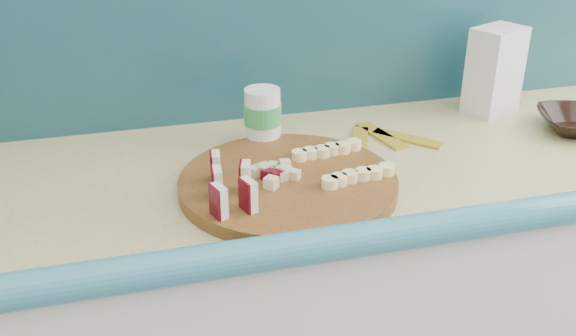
# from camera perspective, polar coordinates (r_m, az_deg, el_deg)

# --- Properties ---
(kitchen_counter) EXTENTS (2.20, 0.63, 0.91)m
(kitchen_counter) POSITION_cam_1_polar(r_m,az_deg,el_deg) (1.59, 4.31, -14.08)
(kitchen_counter) COLOR white
(kitchen_counter) RESTS_ON ground
(backsplash) EXTENTS (2.20, 0.02, 0.50)m
(backsplash) POSITION_cam_1_polar(r_m,az_deg,el_deg) (1.52, 1.60, 13.90)
(backsplash) COLOR teal
(backsplash) RESTS_ON kitchen_counter
(cutting_board) EXTENTS (0.47, 0.47, 0.03)m
(cutting_board) POSITION_cam_1_polar(r_m,az_deg,el_deg) (1.22, -0.00, -1.39)
(cutting_board) COLOR #49290F
(cutting_board) RESTS_ON kitchen_counter
(apple_wedges) EXTENTS (0.08, 0.17, 0.06)m
(apple_wedges) POSITION_cam_1_polar(r_m,az_deg,el_deg) (1.13, -5.30, -1.47)
(apple_wedges) COLOR beige
(apple_wedges) RESTS_ON cutting_board
(apple_chunks) EXTENTS (0.06, 0.07, 0.02)m
(apple_chunks) POSITION_cam_1_polar(r_m,az_deg,el_deg) (1.20, -1.12, -0.65)
(apple_chunks) COLOR beige
(apple_chunks) RESTS_ON cutting_board
(banana_slices) EXTENTS (0.17, 0.17, 0.02)m
(banana_slices) POSITION_cam_1_polar(r_m,az_deg,el_deg) (1.25, 4.78, 0.50)
(banana_slices) COLOR #FFEC9B
(banana_slices) RESTS_ON cutting_board
(flour_bag) EXTENTS (0.15, 0.13, 0.21)m
(flour_bag) POSITION_cam_1_polar(r_m,az_deg,el_deg) (1.64, 17.88, 8.23)
(flour_bag) COLOR silver
(flour_bag) RESTS_ON kitchen_counter
(canister) EXTENTS (0.08, 0.08, 0.13)m
(canister) POSITION_cam_1_polar(r_m,az_deg,el_deg) (1.38, -2.27, 4.56)
(canister) COLOR white
(canister) RESTS_ON kitchen_counter
(banana_peel) EXTENTS (0.22, 0.18, 0.01)m
(banana_peel) POSITION_cam_1_polar(r_m,az_deg,el_deg) (1.45, 8.43, 2.60)
(banana_peel) COLOR gold
(banana_peel) RESTS_ON kitchen_counter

